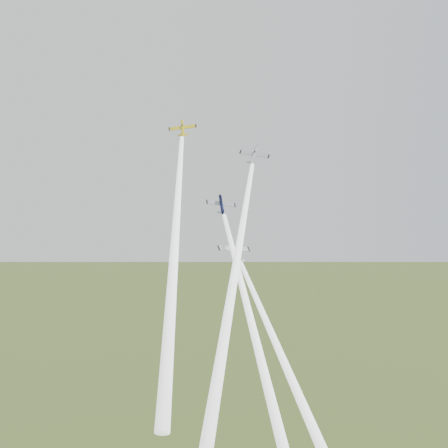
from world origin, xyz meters
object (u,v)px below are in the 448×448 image
(plane_silver_right, at_px, (254,155))
(plane_yellow, at_px, (183,128))
(plane_silver_low, at_px, (235,250))
(plane_navy, at_px, (221,205))

(plane_silver_right, bearing_deg, plane_yellow, -164.66)
(plane_yellow, distance_m, plane_silver_low, 30.78)
(plane_silver_right, xyz_separation_m, plane_silver_low, (-5.39, -6.04, -21.61))
(plane_silver_right, distance_m, plane_silver_low, 23.08)
(plane_silver_right, bearing_deg, plane_navy, -156.20)
(plane_navy, height_order, plane_silver_low, plane_navy)
(plane_yellow, relative_size, plane_silver_right, 0.92)
(plane_yellow, relative_size, plane_navy, 0.92)
(plane_yellow, bearing_deg, plane_silver_low, -26.68)
(plane_navy, xyz_separation_m, plane_silver_low, (2.29, -5.62, -10.08))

